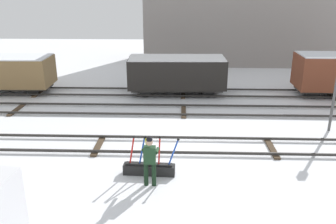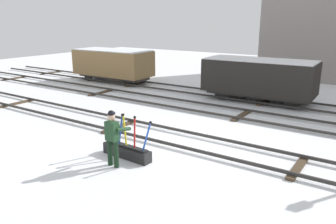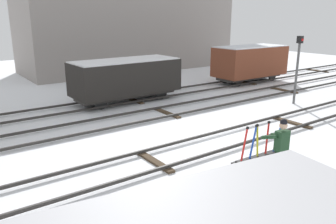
# 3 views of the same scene
# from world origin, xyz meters

# --- Properties ---
(ground_plane) EXTENTS (60.00, 60.00, 0.00)m
(ground_plane) POSITION_xyz_m (0.00, 0.00, 0.00)
(ground_plane) COLOR white
(track_main_line) EXTENTS (44.00, 1.94, 0.18)m
(track_main_line) POSITION_xyz_m (0.00, 0.00, 0.11)
(track_main_line) COLOR #2D2B28
(track_main_line) RESTS_ON ground_plane
(track_siding_near) EXTENTS (44.00, 1.94, 0.18)m
(track_siding_near) POSITION_xyz_m (0.00, 4.29, 0.11)
(track_siding_near) COLOR #2D2B28
(track_siding_near) RESTS_ON ground_plane
(track_siding_far) EXTENTS (44.00, 1.94, 0.18)m
(track_siding_far) POSITION_xyz_m (0.00, 7.47, 0.11)
(track_siding_far) COLOR #2D2B28
(track_siding_far) RESTS_ON ground_plane
(switch_lever_frame) EXTENTS (1.96, 0.45, 1.45)m
(switch_lever_frame) POSITION_xyz_m (-1.25, -2.19, 0.25)
(switch_lever_frame) COLOR black
(switch_lever_frame) RESTS_ON ground_plane
(rail_worker) EXTENTS (0.56, 0.67, 1.74)m
(rail_worker) POSITION_xyz_m (-1.16, -2.89, 0.98)
(rail_worker) COLOR black
(rail_worker) RESTS_ON ground_plane
(signal_post) EXTENTS (0.24, 0.32, 3.48)m
(signal_post) POSITION_xyz_m (6.57, 2.00, 2.16)
(signal_post) COLOR #4C4C4C
(signal_post) RESTS_ON ground_plane
(apartment_building) EXTENTS (18.16, 6.46, 9.05)m
(apartment_building) POSITION_xyz_m (5.82, 17.98, 4.53)
(apartment_building) COLOR gray
(apartment_building) RESTS_ON ground_plane
(freight_car_near_switch) EXTENTS (5.73, 2.45, 2.25)m
(freight_car_near_switch) POSITION_xyz_m (-0.39, 7.47, 1.31)
(freight_car_near_switch) COLOR #2D2B28
(freight_car_near_switch) RESTS_ON ground_plane
(freight_car_far_end) EXTENTS (5.59, 2.42, 2.23)m
(freight_car_far_end) POSITION_xyz_m (-10.75, 7.47, 1.29)
(freight_car_far_end) COLOR #2D2B28
(freight_car_far_end) RESTS_ON ground_plane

